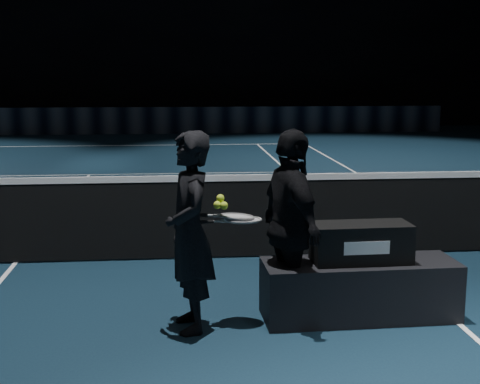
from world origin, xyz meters
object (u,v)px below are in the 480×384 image
(player_bench, at_px, (359,289))
(racket_bag, at_px, (361,243))
(player_b, at_px, (291,227))
(racket_lower, at_px, (244,220))
(tennis_balls, at_px, (221,203))
(racket_upper, at_px, (237,217))
(player_a, at_px, (190,232))

(player_bench, relative_size, racket_bag, 2.00)
(player_b, xyz_separation_m, racket_lower, (-0.40, -0.05, 0.08))
(player_bench, relative_size, tennis_balls, 13.72)
(player_bench, bearing_deg, racket_upper, 179.89)
(player_a, height_order, racket_lower, player_a)
(player_a, distance_m, player_b, 0.85)
(racket_bag, relative_size, tennis_balls, 6.86)
(player_bench, distance_m, racket_bag, 0.41)
(racket_bag, height_order, tennis_balls, tennis_balls)
(player_a, relative_size, player_b, 1.00)
(player_bench, height_order, racket_bag, racket_bag)
(player_bench, xyz_separation_m, player_b, (-0.60, -0.01, 0.56))
(racket_lower, bearing_deg, tennis_balls, 178.53)
(player_b, bearing_deg, racket_upper, 77.75)
(racket_bag, distance_m, racket_upper, 1.08)
(racket_bag, relative_size, racket_upper, 1.21)
(player_bench, distance_m, player_a, 1.55)
(player_b, bearing_deg, racket_lower, 82.83)
(player_a, relative_size, racket_lower, 2.38)
(racket_bag, relative_size, player_b, 0.51)
(racket_bag, xyz_separation_m, racket_lower, (-0.99, -0.06, 0.23))
(racket_upper, bearing_deg, racket_lower, -42.66)
(player_bench, height_order, player_a, player_a)
(racket_bag, relative_size, racket_lower, 1.21)
(racket_lower, distance_m, racket_upper, 0.07)
(player_a, bearing_deg, tennis_balls, 88.52)
(player_b, bearing_deg, player_bench, -103.68)
(racket_upper, bearing_deg, player_b, -9.08)
(player_a, distance_m, racket_lower, 0.46)
(player_b, distance_m, racket_lower, 0.41)
(player_a, bearing_deg, racket_upper, 93.11)
(player_bench, xyz_separation_m, racket_lower, (-0.99, -0.06, 0.64))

